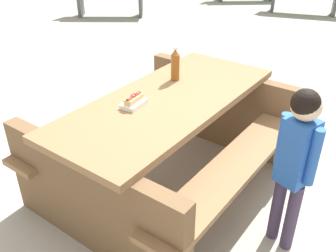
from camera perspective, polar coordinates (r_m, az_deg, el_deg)
name	(u,v)px	position (r m, az deg, el deg)	size (l,w,h in m)	color
ground_plane	(168,183)	(2.99, 0.00, -8.73)	(30.00, 30.00, 0.00)	#ADA599
picnic_table	(168,135)	(2.73, 0.00, -1.45)	(2.09, 1.80, 0.75)	olive
soda_bottle	(175,65)	(2.82, 1.11, 9.29)	(0.07, 0.07, 0.26)	brown
hotdog_tray	(134,102)	(2.47, -5.25, 3.74)	(0.21, 0.17, 0.08)	white
child_in_coat	(297,153)	(2.22, 19.00, -3.86)	(0.17, 0.27, 1.09)	#3F334C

